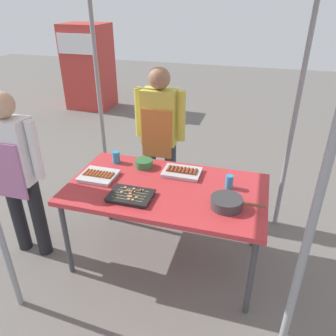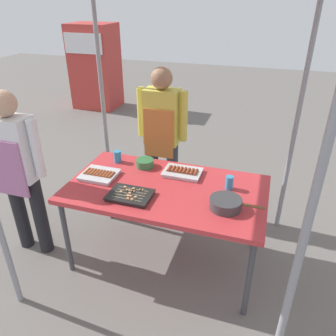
{
  "view_description": "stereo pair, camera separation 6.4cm",
  "coord_description": "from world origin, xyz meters",
  "views": [
    {
      "loc": [
        0.65,
        -2.17,
        2.14
      ],
      "look_at": [
        0.0,
        0.05,
        0.9
      ],
      "focal_mm": 35.16,
      "sensor_mm": 36.0,
      "label": 1
    },
    {
      "loc": [
        0.71,
        -2.15,
        2.14
      ],
      "look_at": [
        0.0,
        0.05,
        0.9
      ],
      "focal_mm": 35.16,
      "sensor_mm": 36.0,
      "label": 2
    }
  ],
  "objects": [
    {
      "name": "ground_plane",
      "position": [
        0.0,
        0.0,
        0.0
      ],
      "size": [
        18.0,
        18.0,
        0.0
      ],
      "primitive_type": "plane",
      "color": "#66605B"
    },
    {
      "name": "stall_table",
      "position": [
        0.0,
        0.0,
        0.7
      ],
      "size": [
        1.6,
        0.9,
        0.75
      ],
      "color": "#C63338",
      "rests_on": "ground"
    },
    {
      "name": "tray_grilled_sausages",
      "position": [
        0.07,
        0.25,
        0.77
      ],
      "size": [
        0.32,
        0.23,
        0.05
      ],
      "color": "silver",
      "rests_on": "stall_table"
    },
    {
      "name": "tray_meat_skewers",
      "position": [
        -0.22,
        -0.22,
        0.77
      ],
      "size": [
        0.33,
        0.24,
        0.04
      ],
      "color": "black",
      "rests_on": "stall_table"
    },
    {
      "name": "tray_pork_links",
      "position": [
        -0.6,
        -0.01,
        0.77
      ],
      "size": [
        0.3,
        0.26,
        0.05
      ],
      "color": "silver",
      "rests_on": "stall_table"
    },
    {
      "name": "cooking_wok",
      "position": [
        0.5,
        -0.14,
        0.79
      ],
      "size": [
        0.4,
        0.24,
        0.08
      ],
      "color": "#38383A",
      "rests_on": "stall_table"
    },
    {
      "name": "condiment_bowl",
      "position": [
        -0.29,
        0.28,
        0.78
      ],
      "size": [
        0.16,
        0.16,
        0.07
      ],
      "primitive_type": "cylinder",
      "color": "#33723F",
      "rests_on": "stall_table"
    },
    {
      "name": "drink_cup_near_edge",
      "position": [
        0.49,
        0.13,
        0.81
      ],
      "size": [
        0.06,
        0.06,
        0.11
      ],
      "primitive_type": "cylinder",
      "color": "#338CBF",
      "rests_on": "stall_table"
    },
    {
      "name": "drink_cup_by_wok",
      "position": [
        -0.57,
        0.29,
        0.8
      ],
      "size": [
        0.07,
        0.07,
        0.11
      ],
      "primitive_type": "cylinder",
      "color": "#338CBF",
      "rests_on": "stall_table"
    },
    {
      "name": "vendor_woman",
      "position": [
        -0.3,
        0.77,
        0.91
      ],
      "size": [
        0.52,
        0.23,
        1.54
      ],
      "rotation": [
        0.0,
        0.0,
        3.14
      ],
      "color": "#333842",
      "rests_on": "ground"
    },
    {
      "name": "customer_nearby",
      "position": [
        -1.21,
        -0.24,
        0.88
      ],
      "size": [
        0.52,
        0.22,
        1.5
      ],
      "color": "black",
      "rests_on": "ground"
    },
    {
      "name": "neighbor_stall_left",
      "position": [
        -2.76,
        3.86,
        0.81
      ],
      "size": [
        0.85,
        0.73,
        1.62
      ],
      "color": "#BF3833",
      "rests_on": "ground"
    }
  ]
}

